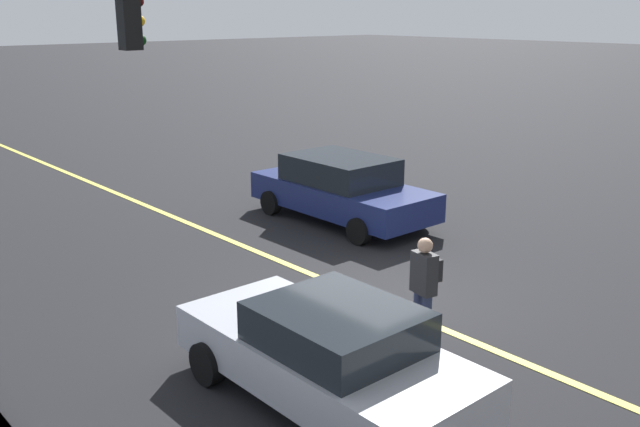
% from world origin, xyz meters
% --- Properties ---
extents(ground, '(200.00, 200.00, 0.00)m').
position_xyz_m(ground, '(0.00, 0.00, 0.00)').
color(ground, black).
extents(lane_stripe_center, '(80.00, 0.16, 0.01)m').
position_xyz_m(lane_stripe_center, '(0.00, 0.00, 0.01)').
color(lane_stripe_center, '#D8CC4C').
rests_on(lane_stripe_center, ground).
extents(car_silver, '(4.31, 1.97, 1.40)m').
position_xyz_m(car_silver, '(-1.88, 2.86, 0.72)').
color(car_silver, '#A8AAB2').
rests_on(car_silver, ground).
extents(car_navy, '(4.74, 2.12, 1.56)m').
position_xyz_m(car_navy, '(4.10, -2.92, 0.80)').
color(car_navy, navy).
rests_on(car_navy, ground).
extents(pedestrian_with_backpack, '(0.44, 0.42, 1.70)m').
position_xyz_m(pedestrian_with_backpack, '(-1.55, 0.64, 1.00)').
color(pedestrian_with_backpack, '#262D4C').
rests_on(pedestrian_with_backpack, ground).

